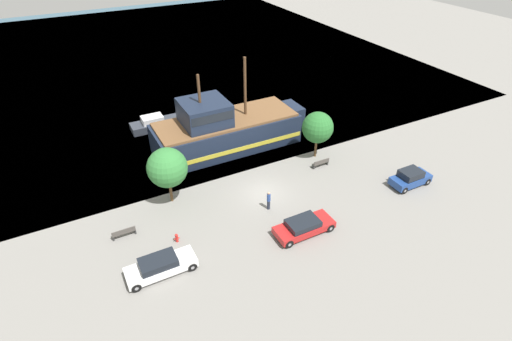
# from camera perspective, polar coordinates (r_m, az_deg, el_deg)

# --- Properties ---
(ground_plane) EXTENTS (160.00, 160.00, 0.00)m
(ground_plane) POSITION_cam_1_polar(r_m,az_deg,el_deg) (36.25, 1.15, -3.24)
(ground_plane) COLOR gray
(water_surface) EXTENTS (80.00, 80.00, 0.00)m
(water_surface) POSITION_cam_1_polar(r_m,az_deg,el_deg) (73.93, -16.04, 15.56)
(water_surface) COLOR #33566B
(water_surface) RESTS_ON ground
(pirate_ship) EXTENTS (16.45, 5.72, 9.43)m
(pirate_ship) POSITION_cam_1_polar(r_m,az_deg,el_deg) (42.18, -4.48, 5.88)
(pirate_ship) COLOR #192338
(pirate_ship) RESTS_ON water_surface
(moored_boat_dockside) EXTENTS (5.90, 2.10, 1.56)m
(moored_boat_dockside) POSITION_cam_1_polar(r_m,az_deg,el_deg) (47.96, -14.09, 6.55)
(moored_boat_dockside) COLOR #2D333D
(moored_boat_dockside) RESTS_ON water_surface
(parked_car_curb_front) EXTENTS (4.86, 1.99, 1.28)m
(parked_car_curb_front) POSITION_cam_1_polar(r_m,az_deg,el_deg) (32.04, 6.84, -7.91)
(parked_car_curb_front) COLOR #B21E1E
(parked_car_curb_front) RESTS_ON ground_plane
(parked_car_curb_mid) EXTENTS (3.84, 1.79, 1.59)m
(parked_car_curb_mid) POSITION_cam_1_polar(r_m,az_deg,el_deg) (39.49, 21.19, -1.00)
(parked_car_curb_mid) COLOR navy
(parked_car_curb_mid) RESTS_ON ground_plane
(parked_car_curb_rear) EXTENTS (4.95, 1.83, 1.40)m
(parked_car_curb_rear) POSITION_cam_1_polar(r_m,az_deg,el_deg) (29.61, -13.49, -13.11)
(parked_car_curb_rear) COLOR white
(parked_car_curb_rear) RESTS_ON ground_plane
(fire_hydrant) EXTENTS (0.42, 0.25, 0.76)m
(fire_hydrant) POSITION_cam_1_polar(r_m,az_deg,el_deg) (31.85, -11.26, -9.38)
(fire_hydrant) COLOR red
(fire_hydrant) RESTS_ON ground_plane
(bench_promenade_east) EXTENTS (1.83, 0.45, 0.85)m
(bench_promenade_east) POSITION_cam_1_polar(r_m,az_deg,el_deg) (33.28, -18.37, -8.40)
(bench_promenade_east) COLOR #4C4742
(bench_promenade_east) RESTS_ON ground_plane
(bench_promenade_west) EXTENTS (1.75, 0.45, 0.85)m
(bench_promenade_west) POSITION_cam_1_polar(r_m,az_deg,el_deg) (40.05, 9.23, 1.07)
(bench_promenade_west) COLOR #4C4742
(bench_promenade_west) RESTS_ON ground_plane
(pedestrian_walking_near) EXTENTS (0.32, 0.32, 1.78)m
(pedestrian_walking_near) POSITION_cam_1_polar(r_m,az_deg,el_deg) (33.96, 1.82, -4.28)
(pedestrian_walking_near) COLOR #232838
(pedestrian_walking_near) RESTS_ON ground_plane
(tree_row_east) EXTENTS (3.43, 3.43, 5.21)m
(tree_row_east) POSITION_cam_1_polar(r_m,az_deg,el_deg) (34.15, -12.56, 0.38)
(tree_row_east) COLOR brown
(tree_row_east) RESTS_ON ground_plane
(tree_row_mideast) EXTENTS (3.14, 3.14, 4.91)m
(tree_row_mideast) POSITION_cam_1_polar(r_m,az_deg,el_deg) (40.25, 8.80, 6.08)
(tree_row_mideast) COLOR brown
(tree_row_mideast) RESTS_ON ground_plane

